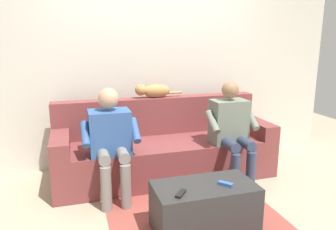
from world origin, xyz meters
The scene contains 10 objects.
ground_plane centered at (0.00, 0.60, 0.00)m, with size 8.00×8.00×0.00m, color tan.
back_wall centered at (0.00, -0.71, 1.37)m, with size 5.02×0.06×2.75m, color beige.
couch centered at (0.00, -0.15, 0.31)m, with size 2.45×0.82×0.87m.
coffee_table centered at (0.00, 1.06, 0.20)m, with size 0.83×0.45×0.41m.
person_left_seated centered at (-0.65, 0.25, 0.63)m, with size 0.53×0.53×1.11m.
person_right_seated centered at (0.65, 0.23, 0.62)m, with size 0.55×0.54×1.09m.
cat_on_backrest centered at (0.06, -0.41, 0.96)m, with size 0.58×0.15×0.17m.
remote_blue centered at (-0.16, 1.11, 0.42)m, with size 0.12×0.04×0.02m, color #3860B7.
remote_black centered at (0.24, 1.16, 0.42)m, with size 0.13×0.04×0.02m, color black.
floor_rug centered at (0.00, 0.90, 0.00)m, with size 1.51×1.65×0.01m, color #9E473D.
Camera 1 is at (0.98, 3.29, 1.55)m, focal length 34.74 mm.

